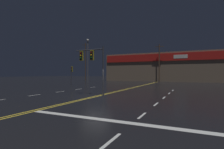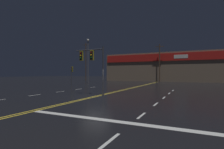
% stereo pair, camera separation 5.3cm
% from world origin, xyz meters
% --- Properties ---
extents(ground_plane, '(200.00, 200.00, 0.00)m').
position_xyz_m(ground_plane, '(0.00, 0.00, 0.00)').
color(ground_plane, black).
extents(road_markings, '(17.32, 60.00, 0.01)m').
position_xyz_m(road_markings, '(1.25, -1.48, 0.00)').
color(road_markings, gold).
rests_on(road_markings, ground).
extents(traffic_signal_median, '(3.19, 0.36, 4.70)m').
position_xyz_m(traffic_signal_median, '(-0.98, 0.76, 3.53)').
color(traffic_signal_median, '#38383D').
rests_on(traffic_signal_median, ground).
extents(traffic_signal_corner_northwest, '(0.42, 0.36, 3.40)m').
position_xyz_m(traffic_signal_corner_northwest, '(-12.22, 11.98, 2.50)').
color(traffic_signal_corner_northwest, '#38383D').
rests_on(traffic_signal_corner_northwest, ground).
extents(streetlight_near_left, '(0.56, 0.56, 9.95)m').
position_xyz_m(streetlight_near_left, '(-13.60, 19.57, 6.31)').
color(streetlight_near_left, '#59595E').
rests_on(streetlight_near_left, ground).
extents(building_backdrop, '(30.12, 10.23, 7.58)m').
position_xyz_m(building_backdrop, '(0.00, 36.73, 3.80)').
color(building_backdrop, '#7A6651').
rests_on(building_backdrop, ground).
extents(utility_pole_row, '(44.67, 0.26, 11.46)m').
position_xyz_m(utility_pole_row, '(-0.43, 30.77, 5.58)').
color(utility_pole_row, '#4C3828').
rests_on(utility_pole_row, ground).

